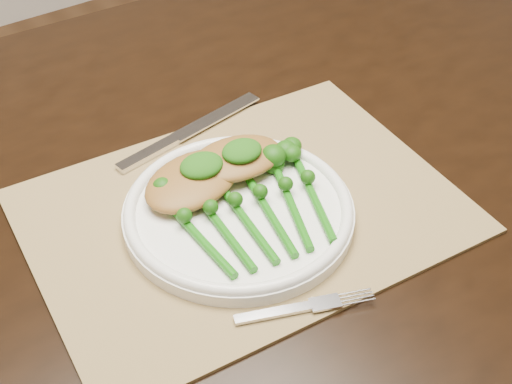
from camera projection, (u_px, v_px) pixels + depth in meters
dining_table at (214, 340)px, 1.16m from camera, size 1.64×0.98×0.75m
placemat at (243, 211)px, 0.84m from camera, size 0.52×0.40×0.00m
dinner_plate at (239, 211)px, 0.81m from camera, size 0.27×0.27×0.02m
knife at (177, 138)px, 0.93m from camera, size 0.23×0.05×0.01m
fork at (314, 305)px, 0.72m from camera, size 0.14×0.07×0.00m
chicken_fillet_left at (192, 180)px, 0.83m from camera, size 0.15×0.12×0.03m
chicken_fillet_right at (236, 158)px, 0.85m from camera, size 0.12×0.09×0.02m
pesto_dollop_left at (201, 166)px, 0.83m from camera, size 0.05×0.04×0.02m
pesto_dollop_right at (242, 151)px, 0.84m from camera, size 0.05×0.04×0.02m
broccolini_bundle at (256, 214)px, 0.80m from camera, size 0.20×0.21×0.04m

